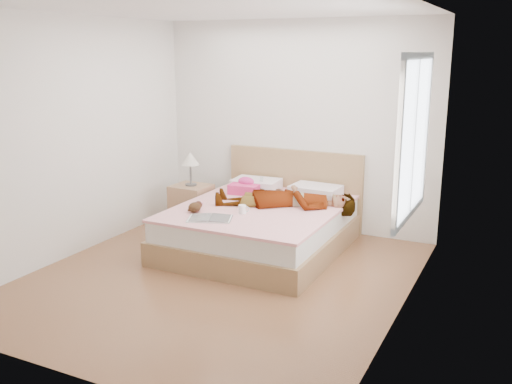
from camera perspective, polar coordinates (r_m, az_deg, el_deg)
ground at (r=5.81m, az=-3.75°, el=-8.55°), size 4.00×4.00×0.00m
woman at (r=6.50m, az=3.00°, el=-0.31°), size 1.71×1.11×0.22m
hair at (r=7.14m, az=0.22°, el=0.43°), size 0.51×0.59×0.08m
phone at (r=7.04m, az=0.55°, el=1.32°), size 0.07×0.10×0.05m
room_shell at (r=5.07m, az=15.50°, el=5.29°), size 4.00×4.00×4.00m
bed at (r=6.58m, az=0.71°, el=-3.24°), size 1.80×2.08×1.00m
towel at (r=7.02m, az=-1.06°, el=0.52°), size 0.40×0.33×0.19m
magazine at (r=5.97m, az=-4.64°, el=-2.64°), size 0.53×0.45×0.03m
coffee_mug at (r=6.15m, az=-1.34°, el=-1.73°), size 0.13×0.11×0.09m
plush_toy at (r=6.23m, az=-6.09°, el=-1.49°), size 0.14×0.20×0.11m
nightstand at (r=7.31m, az=-6.47°, el=-1.13°), size 0.47×0.43×0.99m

